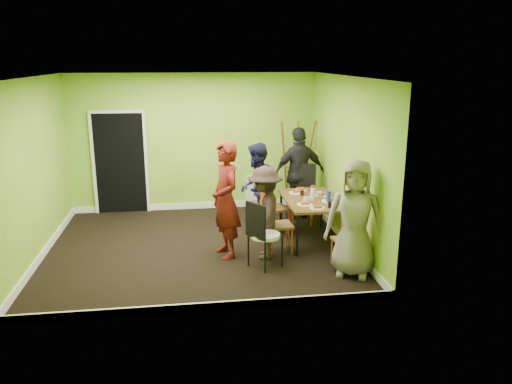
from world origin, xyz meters
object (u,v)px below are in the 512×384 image
Objects in this scene: dining_table at (311,202)px; orange_bottle at (304,193)px; chair_left_near at (274,220)px; person_left_far at (257,188)px; person_front_end at (355,218)px; chair_left_far at (271,203)px; chair_bentwood at (262,231)px; person_standing at (226,200)px; thermos at (313,193)px; chair_front_end at (348,236)px; blue_bottle at (329,197)px; chair_back_end at (303,181)px; easel at (297,165)px; person_left_near at (265,213)px; person_back_end at (299,173)px.

orange_bottle is (-0.07, 0.23, 0.09)m from dining_table.
chair_left_near is (-0.72, -0.46, -0.14)m from dining_table.
person_left_far is at bearing -176.84° from chair_left_near.
chair_left_near is at bearing 157.65° from person_front_end.
chair_left_far is 1.46m from chair_bentwood.
thermos is at bearing 90.35° from person_standing.
thermos is 0.13× the size of person_left_far.
person_left_far is at bearing 133.40° from person_standing.
chair_left_near is 1.25m from chair_front_end.
blue_bottle is (0.22, -0.28, 0.16)m from dining_table.
chair_bentwood reaches higher than blue_bottle.
person_standing is 1.31m from person_left_far.
person_standing reaches higher than blue_bottle.
chair_back_end is 0.61× the size of person_standing.
orange_bottle is (-0.09, 0.24, -0.06)m from thermos.
chair_front_end is 1.97m from person_standing.
thermos is 0.98× the size of blue_bottle.
chair_back_end is at bearing 147.77° from chair_left_near.
easel is at bearing 114.88° from person_front_end.
person_left_near reaches higher than blue_bottle.
person_back_end is (1.08, 2.31, 0.33)m from chair_bentwood.
person_standing is (-1.78, 0.73, 0.43)m from chair_front_end.
orange_bottle is at bearing 107.04° from dining_table.
chair_back_end reaches higher than chair_bentwood.
orange_bottle is at bearing -97.98° from easel.
orange_bottle is at bearing 95.60° from chair_front_end.
dining_table is 0.87× the size of person_front_end.
chair_back_end is 1.26× the size of chair_front_end.
easel is at bearing 157.50° from person_left_far.
person_left_near is 0.86× the size of person_front_end.
person_left_far is at bearing 142.95° from dining_table.
chair_left_far is at bearing 179.58° from person_left_near.
person_left_far reaches higher than chair_bentwood.
thermos is at bearing -36.25° from dining_table.
person_back_end reaches higher than chair_front_end.
chair_left_far is 0.70× the size of person_left_near.
person_standing is 1.08× the size of person_front_end.
chair_bentwood is at bearing -135.37° from thermos.
orange_bottle is (-0.24, -1.74, -0.13)m from easel.
person_back_end is at bearing -58.14° from chair_back_end.
chair_left_far is 1.00× the size of chair_bentwood.
easel is 1.08× the size of person_front_end.
chair_back_end is 1.38m from blue_bottle.
chair_bentwood is at bearing -148.55° from blue_bottle.
chair_left_near is 0.54× the size of person_back_end.
person_back_end is at bearing 86.85° from chair_front_end.
chair_left_far is at bearing 165.09° from orange_bottle.
person_front_end is (0.25, -1.45, 0.01)m from thermos.
chair_back_end reaches higher than blue_bottle.
person_left_far is at bearing 139.32° from blue_bottle.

